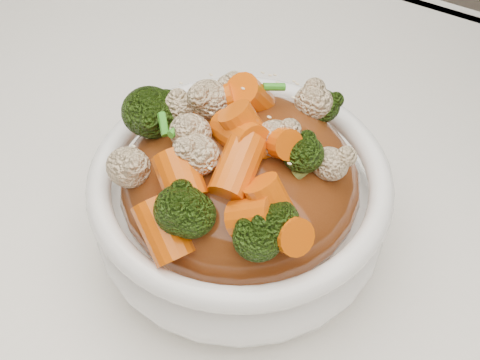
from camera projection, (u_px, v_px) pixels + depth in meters
The scene contains 8 objects.
tablecloth at pixel (228, 303), 0.47m from camera, with size 1.20×0.80×0.04m, color white.
bowl at pixel (240, 209), 0.45m from camera, with size 0.20×0.20×0.08m, color white, non-canonical shape.
sauce_base at pixel (240, 183), 0.43m from camera, with size 0.16×0.16×0.09m, color #622D10.
carrots at pixel (240, 119), 0.39m from camera, with size 0.16×0.16×0.05m, color #DC5707, non-canonical shape.
broccoli at pixel (240, 120), 0.39m from camera, with size 0.16×0.16×0.04m, color black, non-canonical shape.
cauliflower at pixel (240, 122), 0.39m from camera, with size 0.16×0.16×0.03m, color beige, non-canonical shape.
scallions at pixel (240, 118), 0.39m from camera, with size 0.12×0.12×0.02m, color #349322, non-canonical shape.
sesame_seeds at pixel (240, 118), 0.39m from camera, with size 0.14×0.14×0.01m, color beige, non-canonical shape.
Camera 1 is at (0.13, -0.21, 1.14)m, focal length 50.00 mm.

